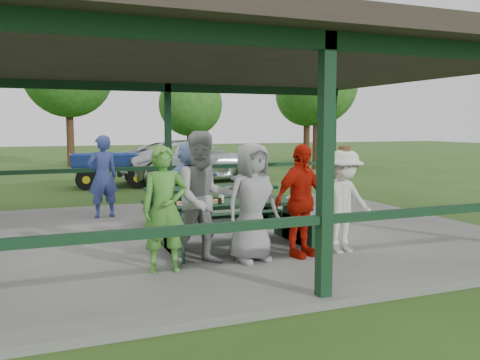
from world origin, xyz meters
name	(u,v)px	position (x,y,z in m)	size (l,w,h in m)	color
ground	(217,237)	(0.00, 0.00, 0.00)	(90.00, 90.00, 0.00)	#2A4B17
concrete_slab	(217,235)	(0.00, 0.00, 0.05)	(10.00, 8.00, 0.10)	#61615D
pavilion_structure	(216,64)	(0.00, 0.00, 3.17)	(10.60, 8.60, 3.24)	black
picnic_table_near	(235,218)	(-0.11, -1.20, 0.57)	(2.48, 1.39, 0.75)	black
picnic_table_far	(212,200)	(0.16, 0.80, 0.57)	(2.59, 1.39, 0.75)	black
table_setting	(232,199)	(-0.15, -1.16, 0.88)	(2.22, 0.45, 0.10)	white
contestant_green	(165,209)	(-1.48, -2.14, 0.95)	(0.62, 0.41, 1.70)	#489031
contestant_grey_left	(204,198)	(-0.88, -2.00, 1.05)	(0.92, 0.72, 1.89)	gray
contestant_grey_mid	(252,202)	(-0.18, -2.09, 0.97)	(0.85, 0.55, 1.73)	gray
contestant_red	(300,201)	(0.60, -2.11, 0.95)	(1.00, 0.41, 1.70)	#B71508
contestant_white_fedora	(343,201)	(1.34, -2.13, 0.90)	(1.07, 0.67, 1.66)	silver
spectator_lblue	(188,180)	(-0.12, 1.50, 0.92)	(1.53, 0.49, 1.65)	#879ED1
spectator_blue	(103,176)	(-1.79, 2.34, 0.98)	(0.64, 0.42, 1.77)	#384692
spectator_grey	(245,180)	(1.25, 1.70, 0.84)	(0.72, 0.56, 1.48)	gray
pickup_truck	(194,161)	(2.24, 9.18, 0.77)	(2.55, 5.52, 1.53)	silver
farm_trailer	(111,169)	(-0.82, 8.62, 0.60)	(3.46, 1.69, 1.20)	navy
tree_left	(68,73)	(-1.60, 17.75, 4.60)	(4.34, 4.34, 6.79)	#362115
tree_mid	(191,105)	(3.26, 13.12, 2.96)	(2.81, 2.81, 4.39)	#362115
tree_right	(317,85)	(9.11, 12.17, 3.94)	(3.73, 3.73, 5.82)	#362115
tree_far_right	(307,95)	(11.15, 16.82, 3.78)	(3.58, 3.58, 5.59)	#362115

